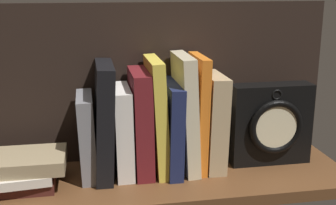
{
  "coord_description": "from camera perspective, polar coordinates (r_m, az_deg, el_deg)",
  "views": [
    {
      "loc": [
        -12.92,
        -88.89,
        41.11
      ],
      "look_at": [
        4.26,
        3.47,
        15.61
      ],
      "focal_mm": 47.66,
      "sensor_mm": 36.0,
      "label": 1
    }
  ],
  "objects": [
    {
      "name": "ground_plane",
      "position": [
        0.99,
        -2.08,
        -10.07
      ],
      "size": [
        87.79,
        25.57,
        2.5
      ],
      "primitive_type": "cube",
      "color": "brown"
    },
    {
      "name": "back_panel",
      "position": [
        1.04,
        -3.18,
        2.58
      ],
      "size": [
        87.79,
        1.2,
        36.73
      ],
      "primitive_type": "cube",
      "color": "black",
      "rests_on": "ground_plane"
    },
    {
      "name": "book_gray_chess",
      "position": [
        0.98,
        -10.32,
        -4.24
      ],
      "size": [
        3.78,
        13.24,
        18.09
      ],
      "primitive_type": "cube",
      "rotation": [
        0.0,
        -0.03,
        0.0
      ],
      "color": "gray",
      "rests_on": "ground_plane"
    },
    {
      "name": "book_black_skeptic",
      "position": [
        0.97,
        -8.2,
        -2.28
      ],
      "size": [
        4.73,
        15.79,
        24.77
      ],
      "primitive_type": "cube",
      "rotation": [
        0.0,
        0.05,
        0.0
      ],
      "color": "black",
      "rests_on": "ground_plane"
    },
    {
      "name": "book_white_catcher",
      "position": [
        0.98,
        -5.84,
        -3.64
      ],
      "size": [
        3.88,
        13.41,
        19.41
      ],
      "primitive_type": "cube",
      "rotation": [
        0.0,
        -0.01,
        0.0
      ],
      "color": "silver",
      "rests_on": "ground_plane"
    },
    {
      "name": "book_maroon_dawkins",
      "position": [
        0.98,
        -3.5,
        -2.54
      ],
      "size": [
        4.19,
        14.1,
        22.9
      ],
      "primitive_type": "cube",
      "rotation": [
        0.0,
        -0.02,
        0.0
      ],
      "color": "maroon",
      "rests_on": "ground_plane"
    },
    {
      "name": "book_yellow_seinlanguage",
      "position": [
        0.98,
        -1.45,
        -1.73
      ],
      "size": [
        3.89,
        14.42,
        25.46
      ],
      "primitive_type": "cube",
      "rotation": [
        0.0,
        -0.05,
        0.0
      ],
      "color": "gold",
      "rests_on": "ground_plane"
    },
    {
      "name": "book_navy_bierce",
      "position": [
        0.99,
        0.36,
        -3.13
      ],
      "size": [
        3.48,
        16.22,
        20.01
      ],
      "primitive_type": "cube",
      "rotation": [
        0.0,
        0.02,
        0.0
      ],
      "color": "#192147",
      "rests_on": "ground_plane"
    },
    {
      "name": "book_cream_twain",
      "position": [
        0.99,
        2.23,
        -1.36
      ],
      "size": [
        4.23,
        14.4,
        26.1
      ],
      "primitive_type": "cube",
      "rotation": [
        0.0,
        -0.05,
        0.0
      ],
      "color": "beige",
      "rests_on": "ground_plane"
    },
    {
      "name": "book_orange_pandolfini",
      "position": [
        1.0,
        3.81,
        -1.34
      ],
      "size": [
        2.63,
        12.95,
        25.77
      ],
      "primitive_type": "cube",
      "rotation": [
        0.0,
        0.02,
        0.0
      ],
      "color": "orange",
      "rests_on": "ground_plane"
    },
    {
      "name": "book_tan_shortstories",
      "position": [
        1.01,
        5.66,
        -2.4
      ],
      "size": [
        4.61,
        13.29,
        21.53
      ],
      "primitive_type": "cube",
      "rotation": [
        0.0,
        0.02,
        0.0
      ],
      "color": "tan",
      "rests_on": "ground_plane"
    },
    {
      "name": "framed_clock",
      "position": [
        1.06,
        13.01,
        -2.71
      ],
      "size": [
        18.72,
        6.63,
        18.72
      ],
      "color": "black",
      "rests_on": "ground_plane"
    },
    {
      "name": "book_stack_side",
      "position": [
        0.97,
        -18.29,
        -8.22
      ],
      "size": [
        17.8,
        14.63,
        6.99
      ],
      "color": "#471E19",
      "rests_on": "ground_plane"
    }
  ]
}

